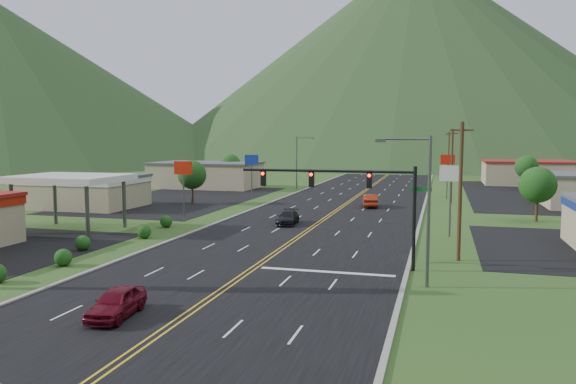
% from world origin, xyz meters
% --- Properties ---
extents(ground, '(500.00, 500.00, 0.00)m').
position_xyz_m(ground, '(0.00, 0.00, 0.00)').
color(ground, '#224117').
rests_on(ground, ground).
extents(road, '(20.00, 460.00, 0.04)m').
position_xyz_m(road, '(0.00, 0.00, 0.00)').
color(road, black).
rests_on(road, ground).
extents(curb_east, '(0.30, 460.00, 0.14)m').
position_xyz_m(curb_east, '(10.15, 0.00, 0.00)').
color(curb_east, gray).
rests_on(curb_east, ground).
extents(traffic_signal, '(13.10, 0.43, 7.00)m').
position_xyz_m(traffic_signal, '(6.48, 14.00, 5.33)').
color(traffic_signal, black).
rests_on(traffic_signal, ground).
extents(streetlight_east, '(3.28, 0.25, 9.00)m').
position_xyz_m(streetlight_east, '(11.18, 10.00, 5.18)').
color(streetlight_east, '#59595E').
rests_on(streetlight_east, ground).
extents(streetlight_west, '(3.28, 0.25, 9.00)m').
position_xyz_m(streetlight_west, '(-11.68, 70.00, 5.18)').
color(streetlight_west, '#59595E').
rests_on(streetlight_west, ground).
extents(gas_canopy, '(10.00, 8.00, 5.30)m').
position_xyz_m(gas_canopy, '(-22.00, 22.00, 4.87)').
color(gas_canopy, white).
rests_on(gas_canopy, ground).
extents(building_west_mid, '(14.40, 10.40, 4.10)m').
position_xyz_m(building_west_mid, '(-32.00, 38.00, 2.27)').
color(building_west_mid, tan).
rests_on(building_west_mid, ground).
extents(building_west_far, '(18.40, 11.40, 4.50)m').
position_xyz_m(building_west_far, '(-28.00, 68.00, 2.26)').
color(building_west_far, tan).
rests_on(building_west_far, ground).
extents(building_east_far, '(16.40, 12.40, 4.50)m').
position_xyz_m(building_east_far, '(28.00, 90.00, 2.26)').
color(building_east_far, tan).
rests_on(building_east_far, ground).
extents(pole_sign_west_a, '(2.00, 0.18, 6.40)m').
position_xyz_m(pole_sign_west_a, '(-14.00, 30.00, 5.05)').
color(pole_sign_west_a, '#59595E').
rests_on(pole_sign_west_a, ground).
extents(pole_sign_west_b, '(2.00, 0.18, 6.40)m').
position_xyz_m(pole_sign_west_b, '(-14.00, 52.00, 5.05)').
color(pole_sign_west_b, '#59595E').
rests_on(pole_sign_west_b, ground).
extents(pole_sign_east_a, '(2.00, 0.18, 6.40)m').
position_xyz_m(pole_sign_east_a, '(13.00, 28.00, 5.05)').
color(pole_sign_east_a, '#59595E').
rests_on(pole_sign_east_a, ground).
extents(pole_sign_east_b, '(2.00, 0.18, 6.40)m').
position_xyz_m(pole_sign_east_b, '(13.00, 60.00, 5.05)').
color(pole_sign_east_b, '#59595E').
rests_on(pole_sign_east_b, ground).
extents(tree_west_a, '(3.84, 3.84, 5.82)m').
position_xyz_m(tree_west_a, '(-20.00, 45.00, 3.89)').
color(tree_west_a, '#382314').
rests_on(tree_west_a, ground).
extents(tree_west_b, '(3.84, 3.84, 5.82)m').
position_xyz_m(tree_west_b, '(-25.00, 72.00, 3.89)').
color(tree_west_b, '#382314').
rests_on(tree_west_b, ground).
extents(tree_east_a, '(3.84, 3.84, 5.82)m').
position_xyz_m(tree_east_a, '(22.00, 40.00, 3.89)').
color(tree_east_a, '#382314').
rests_on(tree_east_a, ground).
extents(tree_east_b, '(3.84, 3.84, 5.82)m').
position_xyz_m(tree_east_b, '(26.00, 78.00, 3.89)').
color(tree_east_b, '#382314').
rests_on(tree_east_b, ground).
extents(utility_pole_a, '(1.60, 0.28, 10.00)m').
position_xyz_m(utility_pole_a, '(13.50, 18.00, 5.13)').
color(utility_pole_a, '#382314').
rests_on(utility_pole_a, ground).
extents(utility_pole_b, '(1.60, 0.28, 10.00)m').
position_xyz_m(utility_pole_b, '(13.50, 55.00, 5.13)').
color(utility_pole_b, '#382314').
rests_on(utility_pole_b, ground).
extents(utility_pole_c, '(1.60, 0.28, 10.00)m').
position_xyz_m(utility_pole_c, '(13.50, 95.00, 5.13)').
color(utility_pole_c, '#382314').
rests_on(utility_pole_c, ground).
extents(utility_pole_d, '(1.60, 0.28, 10.00)m').
position_xyz_m(utility_pole_d, '(13.50, 135.00, 5.13)').
color(utility_pole_d, '#382314').
rests_on(utility_pole_d, ground).
extents(mountain_n, '(220.00, 220.00, 85.00)m').
position_xyz_m(mountain_n, '(0.00, 220.00, 42.50)').
color(mountain_n, '#1C3719').
rests_on(mountain_n, ground).
extents(car_red_near, '(2.14, 4.40, 1.45)m').
position_xyz_m(car_red_near, '(-3.20, 0.11, 0.72)').
color(car_red_near, maroon).
rests_on(car_red_near, ground).
extents(car_dark_mid, '(2.31, 4.81, 1.35)m').
position_xyz_m(car_dark_mid, '(-2.86, 30.96, 0.68)').
color(car_dark_mid, black).
rests_on(car_dark_mid, ground).
extents(car_red_far, '(2.50, 5.20, 1.64)m').
position_xyz_m(car_red_far, '(3.49, 47.54, 0.82)').
color(car_red_far, maroon).
rests_on(car_red_far, ground).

